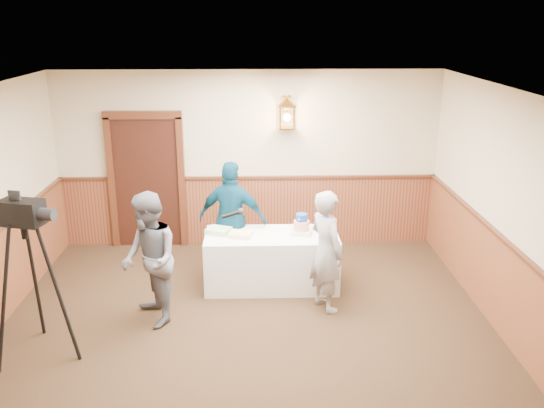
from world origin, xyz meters
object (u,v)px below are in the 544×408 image
Objects in this scene: display_table at (272,260)px; tiered_cake at (302,226)px; sheet_cake_yellow at (241,235)px; sheet_cake_green at (219,231)px; tv_camera_rig at (32,288)px; interviewer at (150,260)px; assistant_p at (232,219)px; baker at (326,251)px.

tiered_cake is (0.41, 0.03, 0.48)m from display_table.
sheet_cake_yellow is 0.33m from sheet_cake_green.
interviewer is at bearing 45.82° from tv_camera_rig.
display_table is 1.10× the size of interviewer.
sheet_cake_yellow is 0.17× the size of tv_camera_rig.
sheet_cake_green is 0.18× the size of assistant_p.
sheet_cake_green is at bearing 76.54° from assistant_p.
tiered_cake is 0.76m from baker.
interviewer reaches higher than display_table.
baker reaches higher than tiered_cake.
assistant_p is (0.18, 0.32, 0.05)m from sheet_cake_green.
tiered_cake is 1.08× the size of sheet_cake_yellow.
assistant_p is (-0.13, 0.46, 0.05)m from sheet_cake_yellow.
baker is at bearing -45.59° from display_table.
display_table is 1.81m from interviewer.
interviewer is at bearing 70.53° from assistant_p.
display_table is 1.03m from baker.
sheet_cake_yellow is at bearing 120.24° from assistant_p.
tv_camera_rig reaches higher than interviewer.
interviewer reaches higher than baker.
sheet_cake_yellow is 1.38m from interviewer.
sheet_cake_yellow is 1.24m from baker.
tiered_cake is at bearing 174.12° from assistant_p.
display_table is 1.08× the size of assistant_p.
tv_camera_rig is (-3.26, -0.98, 0.02)m from baker.
sheet_cake_yellow is at bearing 105.80° from interviewer.
interviewer reaches higher than sheet_cake_green.
sheet_cake_yellow is (-0.82, -0.10, -0.08)m from tiered_cake.
sheet_cake_green reaches higher than display_table.
tiered_cake is at bearing -1.89° from sheet_cake_green.
sheet_cake_green is 0.20× the size of baker.
sheet_cake_green is (-1.13, 0.04, -0.07)m from tiered_cake.
display_table is at bearing 46.64° from tv_camera_rig.
sheet_cake_yellow is at bearing -24.70° from sheet_cake_green.
interviewer is 0.98× the size of assistant_p.
assistant_p is at bearing 59.10° from tv_camera_rig.
display_table is at bearing -175.42° from tiered_cake.
sheet_cake_green is at bearing 119.45° from interviewer.
baker is at bearing 30.86° from tv_camera_rig.
display_table is 5.99× the size of sheet_cake_yellow.
interviewer is at bearing -139.80° from sheet_cake_yellow.
interviewer reaches higher than tiered_cake.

